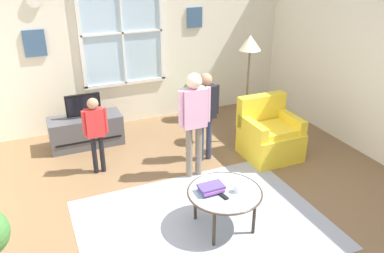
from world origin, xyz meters
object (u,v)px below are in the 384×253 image
object	(u,v)px
coffee_table	(225,193)
person_pink_shirt	(194,114)
tv_stand	(86,131)
potted_plant_by_window	(193,102)
armchair	(269,135)
person_red_shirt	(95,127)
person_black_shirt	(206,107)
book_stack	(211,188)
television	(83,105)
remote_near_books	(223,196)
cup	(237,188)
floor_lamp	(250,54)

from	to	relation	value
coffee_table	person_pink_shirt	size ratio (longest dim) A/B	0.57
tv_stand	potted_plant_by_window	xyz separation A→B (m)	(1.92, 0.26, 0.09)
armchair	coffee_table	distance (m)	1.84
person_red_shirt	person_black_shirt	bearing A→B (deg)	-9.52
book_stack	potted_plant_by_window	bearing A→B (deg)	70.33
television	remote_near_books	world-z (taller)	television
person_pink_shirt	remote_near_books	bearing A→B (deg)	-98.99
remote_near_books	armchair	bearing A→B (deg)	41.95
remote_near_books	coffee_table	bearing A→B (deg)	52.98
person_black_shirt	person_red_shirt	bearing A→B (deg)	170.48
tv_stand	potted_plant_by_window	bearing A→B (deg)	7.76
television	potted_plant_by_window	bearing A→B (deg)	7.84
television	person_pink_shirt	distance (m)	1.92
armchair	person_red_shirt	xyz separation A→B (m)	(-2.41, 0.51, 0.36)
cup	floor_lamp	distance (m)	2.36
person_red_shirt	floor_lamp	distance (m)	2.45
television	potted_plant_by_window	size ratio (longest dim) A/B	0.71
potted_plant_by_window	floor_lamp	size ratio (longest dim) A/B	0.43
tv_stand	cup	xyz separation A→B (m)	(1.16, -2.69, 0.26)
cup	person_black_shirt	xyz separation A→B (m)	(0.34, 1.53, 0.32)
coffee_table	person_pink_shirt	world-z (taller)	person_pink_shirt
television	person_black_shirt	world-z (taller)	person_black_shirt
person_red_shirt	potted_plant_by_window	world-z (taller)	person_red_shirt
book_stack	potted_plant_by_window	world-z (taller)	potted_plant_by_window
television	cup	distance (m)	2.93
cup	person_black_shirt	distance (m)	1.60
person_black_shirt	potted_plant_by_window	distance (m)	1.56
book_stack	remote_near_books	size ratio (longest dim) A/B	1.93
tv_stand	remote_near_books	xyz separation A→B (m)	(0.98, -2.71, 0.23)
book_stack	cup	xyz separation A→B (m)	(0.26, -0.11, -0.00)
tv_stand	armchair	world-z (taller)	armchair
tv_stand	television	bearing A→B (deg)	-90.00
armchair	potted_plant_by_window	bearing A→B (deg)	106.70
person_red_shirt	tv_stand	bearing A→B (deg)	90.79
tv_stand	person_red_shirt	bearing A→B (deg)	-89.21
armchair	person_black_shirt	size ratio (longest dim) A/B	0.66
armchair	floor_lamp	size ratio (longest dim) A/B	0.51
cup	potted_plant_by_window	size ratio (longest dim) A/B	0.12
tv_stand	remote_near_books	bearing A→B (deg)	-70.04
coffee_table	person_black_shirt	world-z (taller)	person_black_shirt
floor_lamp	coffee_table	bearing A→B (deg)	-126.35
television	cup	xyz separation A→B (m)	(1.16, -2.68, -0.17)
armchair	television	bearing A→B (deg)	149.78
cup	floor_lamp	xyz separation A→B (m)	(1.18, 1.83, 0.92)
television	book_stack	xyz separation A→B (m)	(0.91, -2.57, -0.17)
television	book_stack	size ratio (longest dim) A/B	1.92
person_pink_shirt	person_red_shirt	size ratio (longest dim) A/B	1.33
book_stack	person_black_shirt	xyz separation A→B (m)	(0.60, 1.42, 0.32)
floor_lamp	potted_plant_by_window	bearing A→B (deg)	110.75
coffee_table	potted_plant_by_window	xyz separation A→B (m)	(0.88, 2.89, -0.10)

